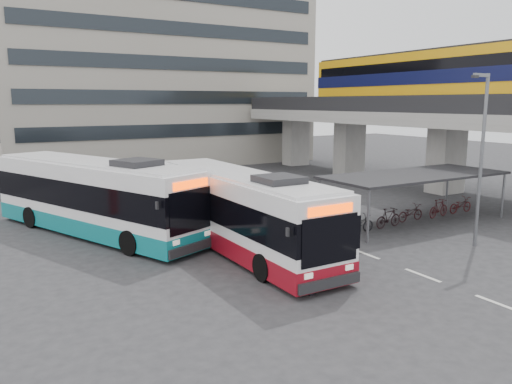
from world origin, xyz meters
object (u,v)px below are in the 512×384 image
pedestrian (310,265)px  bus_teal (95,197)px  lamp_post (481,150)px  bus_main (240,211)px

pedestrian → bus_teal: bearing=34.7°
pedestrian → lamp_post: (9.43, 0.85, 3.22)m
bus_teal → pedestrian: size_ratio=6.67×
bus_teal → lamp_post: (13.69, -10.41, 2.44)m
pedestrian → bus_main: bearing=9.5°
pedestrian → lamp_post: size_ratio=0.26×
bus_main → lamp_post: size_ratio=1.63×
bus_main → pedestrian: (-0.43, -5.54, -0.68)m
bus_main → bus_teal: 7.39m
bus_main → pedestrian: bus_main is taller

